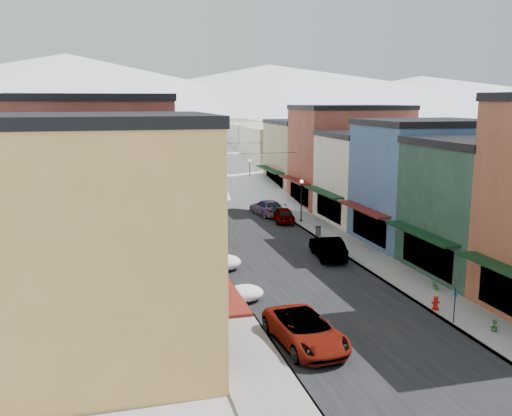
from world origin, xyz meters
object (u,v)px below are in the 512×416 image
car_white_suv (305,330)px  fire_hydrant (436,303)px  streetlamp_near (301,195)px  car_green_sedan (328,247)px  car_dark_hatch (200,219)px  car_silver_sedan (212,233)px  trash_can (318,231)px

car_white_suv → fire_hydrant: bearing=10.4°
streetlamp_near → car_green_sedan: bearing=-100.1°
car_white_suv → car_dark_hatch: size_ratio=1.22×
car_silver_sedan → fire_hydrant: size_ratio=5.70×
streetlamp_near → fire_hydrant: bearing=-91.1°
car_green_sedan → trash_can: size_ratio=6.01×
car_green_sedan → fire_hydrant: bearing=105.4°
car_dark_hatch → streetlamp_near: 10.31m
car_white_suv → streetlamp_near: bearing=66.3°
fire_hydrant → car_green_sedan: bearing=98.4°
car_white_suv → car_silver_sedan: bearing=86.8°
car_dark_hatch → streetlamp_near: streetlamp_near is taller
fire_hydrant → streetlamp_near: (0.48, 25.18, 2.26)m
car_silver_sedan → streetlamp_near: (10.04, 5.52, 1.98)m
car_silver_sedan → car_green_sedan: bearing=-39.6°
car_green_sedan → trash_can: (1.70, 6.55, -0.27)m
car_white_suv → car_green_sedan: bearing=59.4°
car_green_sedan → trash_can: bearing=-97.6°
car_silver_sedan → streetlamp_near: bearing=33.0°
car_green_sedan → streetlamp_near: streetlamp_near is taller
fire_hydrant → streetlamp_near: size_ratio=0.20×
car_silver_sedan → fire_hydrant: car_silver_sedan is taller
car_silver_sedan → car_dark_hatch: 6.18m
car_dark_hatch → streetlamp_near: (10.10, -0.66, 1.98)m
car_green_sedan → fire_hydrant: 12.38m
car_silver_sedan → fire_hydrant: (9.55, -19.66, -0.28)m
fire_hydrant → trash_can: (-0.11, 18.80, 0.06)m
car_white_suv → car_silver_sedan: 22.12m
car_dark_hatch → trash_can: car_dark_hatch is taller
car_silver_sedan → car_white_suv: bearing=-83.9°
streetlamp_near → car_dark_hatch: bearing=176.2°
car_white_suv → trash_can: size_ratio=6.84×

